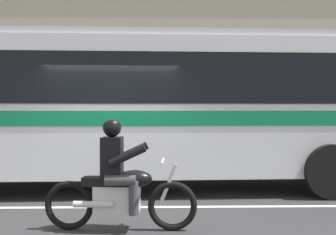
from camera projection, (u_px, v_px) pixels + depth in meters
ground_plane at (112, 200)px, 8.28m from camera, size 60.00×60.00×0.00m
sidewalk_curb at (130, 163)px, 13.37m from camera, size 28.00×3.80×0.15m
lane_center_stripe at (108, 207)px, 7.68m from camera, size 26.60×0.14×0.01m
office_building_facade at (134, 24)px, 15.58m from camera, size 28.00×0.89×9.39m
transit_bus at (154, 100)px, 9.45m from camera, size 12.30×3.10×3.22m
motorcycle_with_rider at (120, 183)px, 6.21m from camera, size 2.14×0.64×1.56m
fire_hydrant at (174, 151)px, 12.50m from camera, size 0.22×0.30×0.75m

